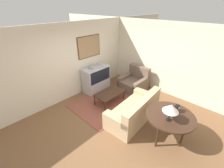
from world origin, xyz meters
TOP-DOWN VIEW (x-y plane):
  - ground_plane at (0.00, 0.00)m, footprint 12.00×12.00m
  - wall_back at (0.01, 2.13)m, footprint 12.00×0.10m
  - wall_right at (2.63, 0.00)m, footprint 0.06×12.00m
  - area_rug at (0.57, 0.83)m, footprint 2.50×1.80m
  - tv at (0.85, 1.77)m, footprint 1.07×0.55m
  - couch at (0.45, -0.44)m, footprint 1.92×0.99m
  - armchair at (1.97, 0.69)m, footprint 0.98×0.94m
  - coffee_table at (0.58, 0.75)m, footprint 1.07×0.62m
  - console_table at (0.42, -1.50)m, footprint 1.19×1.19m
  - table_lamp at (0.22, -1.54)m, footprint 0.37×0.37m
  - mantel_clock at (0.66, -1.54)m, footprint 0.15×0.10m

SIDE VIEW (x-z plane):
  - ground_plane at x=0.00m, z-range 0.00..0.00m
  - area_rug at x=0.57m, z-range 0.00..0.01m
  - armchair at x=1.97m, z-range -0.17..0.75m
  - couch at x=0.45m, z-range -0.12..0.72m
  - coffee_table at x=0.58m, z-range 0.17..0.58m
  - tv at x=0.85m, z-range -0.03..1.06m
  - console_table at x=0.42m, z-range 0.32..1.10m
  - mantel_clock at x=0.66m, z-range 0.78..0.95m
  - table_lamp at x=0.22m, z-range 0.90..1.34m
  - wall_right at x=2.63m, z-range 0.00..2.70m
  - wall_back at x=0.01m, z-range 0.01..2.71m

